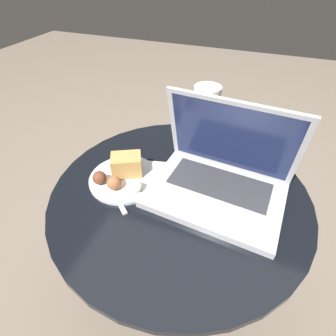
{
  "coord_description": "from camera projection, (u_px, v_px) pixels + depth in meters",
  "views": [
    {
      "loc": [
        0.14,
        -0.46,
        0.98
      ],
      "look_at": [
        -0.03,
        -0.0,
        0.56
      ],
      "focal_mm": 28.0,
      "sensor_mm": 36.0,
      "label": 1
    }
  ],
  "objects": [
    {
      "name": "ground_plane",
      "position": [
        176.0,
        280.0,
        1.0
      ],
      "size": [
        6.0,
        6.0,
        0.0
      ],
      "primitive_type": "plane",
      "color": "#726656"
    },
    {
      "name": "beer_glass",
      "position": [
        205.0,
        121.0,
        0.75
      ],
      "size": [
        0.07,
        0.07,
        0.21
      ],
      "color": "gold",
      "rests_on": "table"
    },
    {
      "name": "napkin",
      "position": [
        136.0,
        175.0,
        0.73
      ],
      "size": [
        0.2,
        0.16,
        0.0
      ],
      "color": "white",
      "rests_on": "table"
    },
    {
      "name": "snack_plate",
      "position": [
        124.0,
        174.0,
        0.7
      ],
      "size": [
        0.19,
        0.19,
        0.07
      ],
      "color": "silver",
      "rests_on": "table"
    },
    {
      "name": "laptop",
      "position": [
        220.0,
        176.0,
        0.65
      ],
      "size": [
        0.35,
        0.26,
        0.24
      ],
      "color": "#B2B2B7",
      "rests_on": "table"
    },
    {
      "name": "fork",
      "position": [
        112.0,
        189.0,
        0.69
      ],
      "size": [
        0.14,
        0.12,
        0.01
      ],
      "color": "silver",
      "rests_on": "table"
    },
    {
      "name": "table",
      "position": [
        178.0,
        222.0,
        0.77
      ],
      "size": [
        0.67,
        0.67,
        0.49
      ],
      "color": "black",
      "rests_on": "ground_plane"
    }
  ]
}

